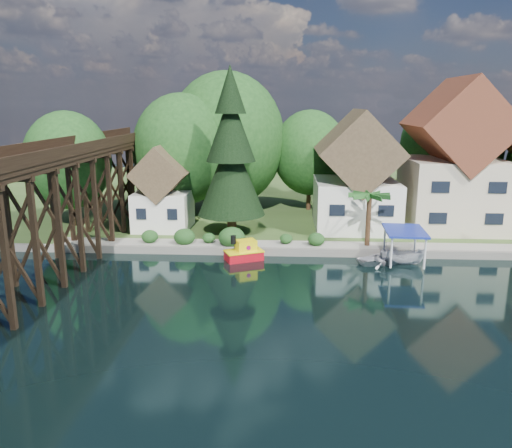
% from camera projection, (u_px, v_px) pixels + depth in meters
% --- Properties ---
extents(ground, '(140.00, 140.00, 0.00)m').
position_uv_depth(ground, '(278.00, 292.00, 32.60)').
color(ground, black).
rests_on(ground, ground).
extents(bank, '(140.00, 52.00, 0.50)m').
position_uv_depth(bank, '(282.00, 195.00, 65.54)').
color(bank, '#30481D').
rests_on(bank, ground).
extents(seawall, '(60.00, 0.40, 0.62)m').
position_uv_depth(seawall, '(329.00, 253.00, 40.07)').
color(seawall, slate).
rests_on(seawall, ground).
extents(promenade, '(50.00, 2.60, 0.06)m').
position_uv_depth(promenade, '(353.00, 246.00, 41.16)').
color(promenade, gray).
rests_on(promenade, bank).
extents(trestle_bridge, '(4.12, 44.18, 9.30)m').
position_uv_depth(trestle_bridge, '(66.00, 195.00, 37.26)').
color(trestle_bridge, black).
rests_on(trestle_bridge, ground).
extents(house_left, '(7.64, 8.64, 11.02)m').
position_uv_depth(house_left, '(356.00, 179.00, 46.53)').
color(house_left, white).
rests_on(house_left, bank).
extents(house_center, '(8.65, 9.18, 13.89)m').
position_uv_depth(house_center, '(454.00, 165.00, 46.21)').
color(house_center, beige).
rests_on(house_center, bank).
extents(shed, '(5.09, 5.40, 7.85)m').
position_uv_depth(shed, '(163.00, 194.00, 46.39)').
color(shed, white).
rests_on(shed, bank).
extents(bg_trees, '(49.90, 13.30, 10.57)m').
position_uv_depth(bg_trees, '(292.00, 150.00, 51.46)').
color(bg_trees, '#382314').
rests_on(bg_trees, bank).
extents(shrubs, '(15.76, 2.47, 1.70)m').
position_uv_depth(shrubs, '(225.00, 236.00, 41.55)').
color(shrubs, '#1B3D16').
rests_on(shrubs, bank).
extents(conifer, '(5.98, 5.98, 14.73)m').
position_uv_depth(conifer, '(231.00, 155.00, 43.55)').
color(conifer, '#382314').
rests_on(conifer, bank).
extents(palm_tree, '(3.97, 3.97, 4.70)m').
position_uv_depth(palm_tree, '(370.00, 197.00, 40.35)').
color(palm_tree, '#382314').
rests_on(palm_tree, bank).
extents(tugboat, '(3.33, 2.68, 2.12)m').
position_uv_depth(tugboat, '(244.00, 252.00, 39.09)').
color(tugboat, '#B90C19').
rests_on(tugboat, ground).
extents(boat_white_a, '(4.61, 3.89, 0.81)m').
position_uv_depth(boat_white_a, '(383.00, 258.00, 38.33)').
color(boat_white_a, silver).
rests_on(boat_white_a, ground).
extents(boat_canopy, '(3.48, 4.38, 2.72)m').
position_uv_depth(boat_canopy, '(404.00, 250.00, 37.94)').
color(boat_canopy, silver).
rests_on(boat_canopy, ground).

